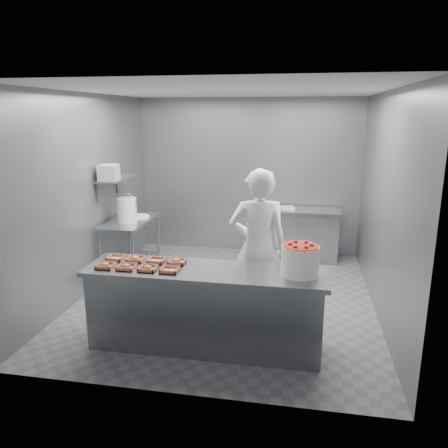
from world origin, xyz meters
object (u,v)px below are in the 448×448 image
at_px(tray_7, 177,261).
at_px(glaze_bucket, 127,210).
at_px(tray_4, 116,258).
at_px(strawberry_tub, 300,259).
at_px(tray_6, 156,260).
at_px(tray_3, 170,270).
at_px(service_counter, 205,308).
at_px(tray_2, 148,268).
at_px(tray_5, 136,259).
at_px(worker, 258,247).
at_px(prep_table, 131,239).
at_px(tray_0, 106,265).
at_px(appliance, 109,172).
at_px(tray_1, 126,267).
at_px(back_counter, 296,234).

height_order(tray_7, glaze_bucket, glaze_bucket).
xyz_separation_m(tray_4, strawberry_tub, (2.07, -0.12, 0.15)).
bearing_deg(tray_6, tray_3, -48.25).
xyz_separation_m(service_counter, tray_2, (-0.59, -0.13, 0.47)).
relative_size(tray_2, tray_5, 1.00).
distance_m(worker, strawberry_tub, 0.88).
height_order(service_counter, tray_7, tray_7).
distance_m(prep_table, tray_6, 2.13).
distance_m(tray_0, tray_7, 0.77).
xyz_separation_m(tray_3, appliance, (-1.47, 1.81, 0.76)).
bearing_deg(glaze_bucket, worker, -27.63).
xyz_separation_m(prep_table, glaze_bucket, (0.01, -0.11, 0.50)).
distance_m(glaze_bucket, appliance, 0.63).
height_order(prep_table, strawberry_tub, strawberry_tub).
height_order(tray_0, appliance, appliance).
distance_m(tray_1, tray_3, 0.48).
height_order(prep_table, tray_5, tray_5).
xyz_separation_m(tray_0, worker, (1.56, 0.86, 0.03)).
xyz_separation_m(back_counter, tray_7, (-1.25, -3.12, 0.47)).
xyz_separation_m(service_counter, tray_7, (-0.35, 0.13, 0.47)).
xyz_separation_m(prep_table, tray_5, (0.82, -1.82, 0.33)).
relative_size(service_counter, prep_table, 2.17).
relative_size(service_counter, tray_4, 13.88).
bearing_deg(tray_0, glaze_bucket, 105.99).
xyz_separation_m(tray_2, tray_4, (-0.48, 0.27, -0.00)).
relative_size(back_counter, tray_3, 8.01).
distance_m(tray_1, glaze_bucket, 2.14).
bearing_deg(glaze_bucket, strawberry_tub, -34.67).
distance_m(tray_1, tray_7, 0.55).
height_order(tray_6, glaze_bucket, glaze_bucket).
relative_size(worker, glaze_bucket, 4.25).
bearing_deg(appliance, tray_7, -55.97).
height_order(tray_1, tray_4, tray_1).
bearing_deg(prep_table, tray_1, -68.58).
xyz_separation_m(strawberry_tub, appliance, (-2.82, 1.66, 0.61)).
relative_size(tray_0, tray_6, 1.00).
distance_m(tray_3, strawberry_tub, 1.36).
bearing_deg(tray_7, prep_table, 125.56).
distance_m(tray_0, worker, 1.78).
height_order(back_counter, tray_0, tray_0).
bearing_deg(strawberry_tub, service_counter, -178.98).
xyz_separation_m(tray_4, tray_5, (0.24, -0.00, 0.00)).
distance_m(tray_3, tray_6, 0.36).
bearing_deg(back_counter, prep_table, -152.99).
height_order(tray_4, tray_5, tray_5).
distance_m(tray_4, tray_5, 0.24).
bearing_deg(tray_7, tray_0, -159.52).
height_order(back_counter, tray_5, tray_5).
bearing_deg(tray_2, tray_0, 180.00).
distance_m(tray_4, tray_7, 0.72).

